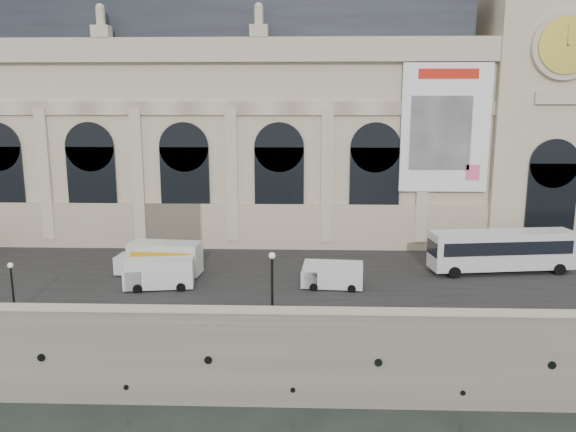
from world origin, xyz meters
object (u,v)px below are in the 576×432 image
Objects in this scene: van_c at (329,275)px; van_b at (156,274)px; bus_right at (501,250)px; lamp_left at (13,289)px; lamp_right at (272,284)px; box_truck at (161,259)px.

van_b is at bearing -177.72° from van_c.
bus_right is at bearing 17.67° from van_c.
lamp_right is at bearing 1.23° from lamp_left.
van_b reaches higher than van_c.
van_c is at bearing 2.28° from van_b.
box_truck is 1.98× the size of lamp_left.
van_c is 24.64m from lamp_left.
bus_right is 2.81× the size of lamp_right.
van_c is at bearing 16.01° from lamp_left.
bus_right reaches higher than van_b.
lamp_right reaches higher than lamp_left.
van_c is (14.67, 0.58, -0.14)m from van_b.
lamp_left is at bearing -163.99° from van_c.
lamp_right reaches higher than box_truck.
lamp_left is (-39.75, -11.91, -0.21)m from bus_right.
van_c is 1.09× the size of lamp_right.
box_truck is 1.63× the size of lamp_right.
bus_right reaches higher than box_truck.
lamp_right is (-4.46, -6.38, 1.23)m from van_c.
van_b is 3.84m from box_truck.
box_truck reaches higher than van_c.
van_b is at bearing 150.42° from lamp_right.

